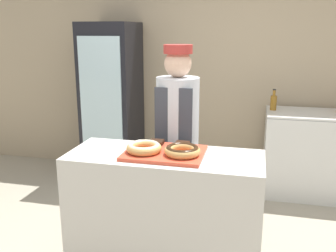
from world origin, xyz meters
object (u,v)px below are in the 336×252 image
Objects in this scene: brownie_back_right at (182,144)px; baker_person at (177,140)px; donut_light_glaze at (144,147)px; donut_chocolate_glaze at (182,150)px; beverage_fridge at (112,102)px; brownie_back_left at (156,143)px; serving_tray at (165,153)px; chest_freezer at (310,154)px; bottle_amber at (273,102)px.

brownie_back_right is 0.06× the size of baker_person.
donut_light_glaze and donut_chocolate_glaze have the same top height.
beverage_fridge reaches higher than brownie_back_right.
serving_tray is at bearing -54.90° from brownie_back_left.
bottle_amber is at bearing 173.66° from chest_freezer.
brownie_back_right is (-0.04, 0.18, -0.02)m from donut_chocolate_glaze.
brownie_back_left is 0.40m from baker_person.
donut_light_glaze is 2.48× the size of brownie_back_left.
chest_freezer is at bearing 55.48° from serving_tray.
beverage_fridge reaches higher than serving_tray.
beverage_fridge is 1.87m from bottle_amber.
baker_person is 0.89× the size of beverage_fridge.
donut_light_glaze is (-0.13, -0.05, 0.05)m from serving_tray.
donut_light_glaze is 2.48× the size of brownie_back_right.
serving_tray is 0.52m from baker_person.
brownie_back_right reaches higher than chest_freezer.
serving_tray is 0.17m from brownie_back_left.
donut_chocolate_glaze is at bearing -55.76° from beverage_fridge.
baker_person is 7.15× the size of bottle_amber.
donut_chocolate_glaze reaches higher than brownie_back_right.
beverage_fridge is (-0.99, 1.60, -0.04)m from brownie_back_left.
serving_tray is 2.34× the size of bottle_amber.
baker_person is 1.79m from chest_freezer.
bottle_amber is (0.69, 1.66, 0.04)m from brownie_back_right.
donut_light_glaze is at bearing 180.00° from donut_chocolate_glaze.
bottle_amber is at bearing 57.88° from baker_person.
donut_light_glaze is at bearing -126.66° from chest_freezer.
bottle_amber is (0.78, 1.79, 0.06)m from serving_tray.
bottle_amber is at bearing 66.46° from serving_tray.
donut_chocolate_glaze is (0.27, 0.00, 0.00)m from donut_light_glaze.
brownie_back_right is at bearing -124.47° from chest_freezer.
baker_person is at bearing 78.76° from brownie_back_left.
serving_tray is 5.54× the size of brownie_back_right.
donut_chocolate_glaze is 2.15m from chest_freezer.
serving_tray is 2.23× the size of donut_chocolate_glaze.
chest_freezer is at bearing -6.34° from bottle_amber.
baker_person is (0.08, 0.38, -0.09)m from brownie_back_left.
chest_freezer is 0.69m from bottle_amber.
beverage_fridge is at bearing 121.60° from brownie_back_left.
serving_tray is 0.29× the size of beverage_fridge.
bottle_amber is at bearing 1.64° from beverage_fridge.
donut_chocolate_glaze is 1.05× the size of bottle_amber.
donut_light_glaze is 0.15× the size of baker_person.
brownie_back_right is at bearing -112.47° from bottle_amber.
bottle_amber reaches higher than donut_light_glaze.
baker_person is (-0.15, 0.56, -0.11)m from donut_chocolate_glaze.
brownie_back_left is at bearing -101.24° from baker_person.
brownie_back_left is 1.88m from bottle_amber.
donut_chocolate_glaze is 2.48× the size of brownie_back_right.
donut_light_glaze is at bearing -101.65° from brownie_back_left.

